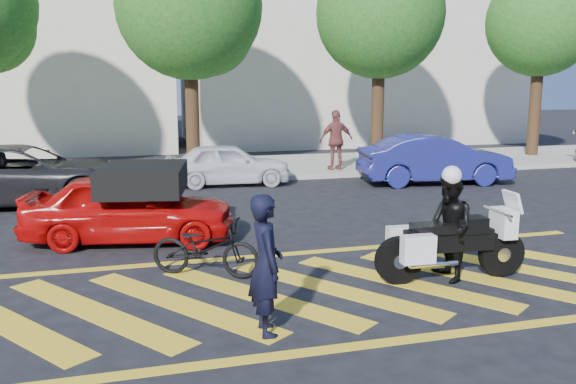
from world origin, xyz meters
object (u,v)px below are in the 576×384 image
object	(u,v)px
bicycle	(205,248)
red_convertible	(130,207)
officer_moto	(449,228)
parked_mid_left	(24,175)
parked_right	(435,159)
officer_bike	(266,265)
parked_mid_right	(228,164)
police_motorcycle	(449,243)

from	to	relation	value
bicycle	red_convertible	size ratio (longest dim) A/B	0.45
officer_moto	bicycle	bearing A→B (deg)	-105.49
parked_mid_left	parked_right	size ratio (longest dim) A/B	1.20
bicycle	officer_moto	xyz separation A→B (m)	(3.48, -1.19, 0.35)
officer_bike	parked_right	world-z (taller)	officer_bike
officer_moto	parked_right	world-z (taller)	officer_moto
parked_mid_left	parked_mid_right	bearing A→B (deg)	-69.85
officer_moto	red_convertible	distance (m)	5.79
bicycle	parked_mid_left	size ratio (longest dim) A/B	0.33
police_motorcycle	red_convertible	distance (m)	5.80
red_convertible	parked_mid_left	distance (m)	4.91
police_motorcycle	parked_mid_left	size ratio (longest dim) A/B	0.46
officer_bike	police_motorcycle	bearing A→B (deg)	-68.97
red_convertible	officer_bike	bearing A→B (deg)	-152.12
officer_bike	bicycle	xyz separation A→B (m)	(-0.38, 2.35, -0.40)
police_motorcycle	parked_mid_right	xyz separation A→B (m)	(-1.67, 9.29, 0.03)
parked_mid_right	officer_moto	bearing A→B (deg)	-165.57
red_convertible	officer_moto	bearing A→B (deg)	-117.33
bicycle	police_motorcycle	xyz separation A→B (m)	(3.50, -1.18, 0.12)
officer_bike	officer_moto	distance (m)	3.31
officer_bike	officer_moto	bearing A→B (deg)	-68.91
police_motorcycle	red_convertible	size ratio (longest dim) A/B	0.63
officer_moto	parked_right	xyz separation A→B (m)	(4.16, 7.89, -0.09)
officer_bike	parked_right	size ratio (longest dim) A/B	0.39
parked_right	officer_bike	bearing A→B (deg)	149.00
police_motorcycle	officer_moto	world-z (taller)	officer_moto
officer_moto	parked_right	size ratio (longest dim) A/B	0.37
police_motorcycle	officer_moto	distance (m)	0.23
bicycle	red_convertible	world-z (taller)	red_convertible
parked_mid_right	parked_right	world-z (taller)	parked_right
officer_bike	police_motorcycle	size ratio (longest dim) A/B	0.70
police_motorcycle	parked_right	distance (m)	8.91
parked_mid_left	parked_mid_right	world-z (taller)	parked_mid_left
parked_mid_left	parked_right	world-z (taller)	parked_mid_left
parked_mid_right	parked_right	xyz separation A→B (m)	(5.82, -1.40, 0.11)
parked_mid_left	police_motorcycle	bearing A→B (deg)	-133.60
police_motorcycle	officer_moto	bearing A→B (deg)	-168.74
officer_moto	red_convertible	size ratio (longest dim) A/B	0.42
parked_mid_right	red_convertible	bearing A→B (deg)	157.53
red_convertible	parked_right	bearing A→B (deg)	-52.64
police_motorcycle	officer_moto	xyz separation A→B (m)	(-0.02, -0.00, 0.23)
parked_mid_right	officer_bike	bearing A→B (deg)	176.47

